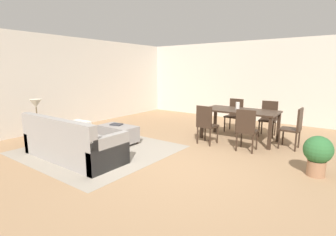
# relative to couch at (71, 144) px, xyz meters

# --- Properties ---
(ground_plane) EXTENTS (10.80, 10.80, 0.00)m
(ground_plane) POSITION_rel_couch_xyz_m (1.86, 1.05, -0.29)
(ground_plane) COLOR #9E7A56
(wall_back) EXTENTS (9.00, 0.12, 2.70)m
(wall_back) POSITION_rel_couch_xyz_m (1.86, 6.05, 1.06)
(wall_back) COLOR beige
(wall_back) RESTS_ON ground_plane
(wall_left) EXTENTS (0.12, 11.00, 2.70)m
(wall_left) POSITION_rel_couch_xyz_m (-2.64, 1.55, 1.06)
(wall_left) COLOR beige
(wall_left) RESTS_ON ground_plane
(area_rug) EXTENTS (3.00, 2.80, 0.01)m
(area_rug) POSITION_rel_couch_xyz_m (-0.03, 0.67, -0.29)
(area_rug) COLOR gray
(area_rug) RESTS_ON ground_plane
(couch) EXTENTS (2.23, 0.87, 0.86)m
(couch) POSITION_rel_couch_xyz_m (0.00, 0.00, 0.00)
(couch) COLOR gray
(couch) RESTS_ON ground_plane
(ottoman_table) EXTENTS (0.93, 0.50, 0.42)m
(ottoman_table) POSITION_rel_couch_xyz_m (-0.06, 1.29, -0.05)
(ottoman_table) COLOR gray
(ottoman_table) RESTS_ON ground_plane
(side_table) EXTENTS (0.40, 0.40, 0.55)m
(side_table) POSITION_rel_couch_xyz_m (-1.42, 0.08, 0.15)
(side_table) COLOR olive
(side_table) RESTS_ON ground_plane
(table_lamp) EXTENTS (0.26, 0.26, 0.52)m
(table_lamp) POSITION_rel_couch_xyz_m (-1.42, 0.08, 0.67)
(table_lamp) COLOR brown
(table_lamp) RESTS_ON side_table
(dining_table) EXTENTS (1.79, 0.90, 0.76)m
(dining_table) POSITION_rel_couch_xyz_m (2.16, 3.28, 0.38)
(dining_table) COLOR #332319
(dining_table) RESTS_ON ground_plane
(dining_chair_near_left) EXTENTS (0.42, 0.42, 0.92)m
(dining_chair_near_left) POSITION_rel_couch_xyz_m (1.67, 2.43, 0.23)
(dining_chair_near_left) COLOR #332319
(dining_chair_near_left) RESTS_ON ground_plane
(dining_chair_near_right) EXTENTS (0.42, 0.42, 0.92)m
(dining_chair_near_right) POSITION_rel_couch_xyz_m (2.62, 2.46, 0.23)
(dining_chair_near_right) COLOR #332319
(dining_chair_near_right) RESTS_ON ground_plane
(dining_chair_far_left) EXTENTS (0.42, 0.42, 0.92)m
(dining_chair_far_left) POSITION_rel_couch_xyz_m (1.71, 4.11, 0.23)
(dining_chair_far_left) COLOR #332319
(dining_chair_far_left) RESTS_ON ground_plane
(dining_chair_far_right) EXTENTS (0.43, 0.43, 0.92)m
(dining_chair_far_right) POSITION_rel_couch_xyz_m (2.63, 4.13, 0.23)
(dining_chair_far_right) COLOR #332319
(dining_chair_far_right) RESTS_ON ground_plane
(dining_chair_head_east) EXTENTS (0.41, 0.41, 0.92)m
(dining_chair_head_east) POSITION_rel_couch_xyz_m (3.41, 3.25, 0.23)
(dining_chair_head_east) COLOR #332319
(dining_chair_head_east) RESTS_ON ground_plane
(vase_centerpiece) EXTENTS (0.10, 0.10, 0.19)m
(vase_centerpiece) POSITION_rel_couch_xyz_m (2.09, 3.28, 0.56)
(vase_centerpiece) COLOR silver
(vase_centerpiece) RESTS_ON dining_table
(book_on_ottoman) EXTENTS (0.30, 0.26, 0.03)m
(book_on_ottoman) POSITION_rel_couch_xyz_m (-0.15, 1.32, 0.15)
(book_on_ottoman) COLOR #333338
(book_on_ottoman) RESTS_ON ottoman_table
(potted_plant) EXTENTS (0.45, 0.45, 0.68)m
(potted_plant) POSITION_rel_couch_xyz_m (4.01, 1.89, 0.10)
(potted_plant) COLOR #996B4C
(potted_plant) RESTS_ON ground_plane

